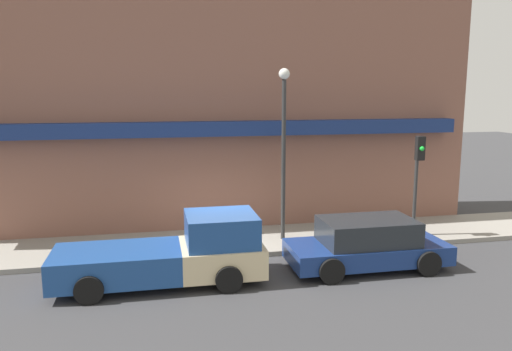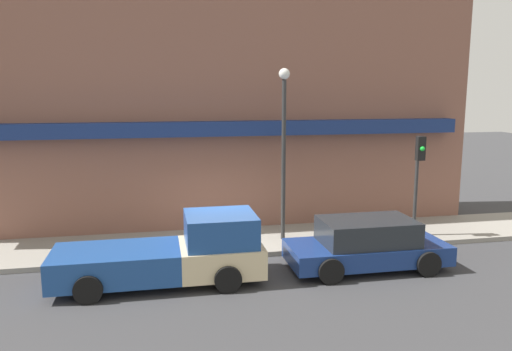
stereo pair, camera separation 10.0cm
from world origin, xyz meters
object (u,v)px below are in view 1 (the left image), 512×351
object	(u,v)px
fire_hydrant	(328,230)
traffic_light	(418,168)
pickup_truck	(175,254)
street_lamp	(284,135)
parked_car	(367,244)

from	to	relation	value
fire_hydrant	traffic_light	size ratio (longest dim) A/B	0.21
pickup_truck	street_lamp	xyz separation A→B (m)	(3.71, 2.78, 2.86)
pickup_truck	fire_hydrant	distance (m)	5.63
parked_car	pickup_truck	bearing A→B (deg)	-178.46
fire_hydrant	street_lamp	size ratio (longest dim) A/B	0.13
street_lamp	parked_car	bearing A→B (deg)	-57.52
street_lamp	fire_hydrant	bearing A→B (deg)	-18.98
parked_car	fire_hydrant	world-z (taller)	parked_car
street_lamp	traffic_light	bearing A→B (deg)	-7.33
fire_hydrant	street_lamp	distance (m)	3.50
street_lamp	pickup_truck	bearing A→B (deg)	-143.11
parked_car	street_lamp	size ratio (longest dim) A/B	0.81
parked_car	fire_hydrant	xyz separation A→B (m)	(-0.34, 2.29, -0.20)
pickup_truck	street_lamp	distance (m)	5.45
parked_car	traffic_light	size ratio (longest dim) A/B	1.33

